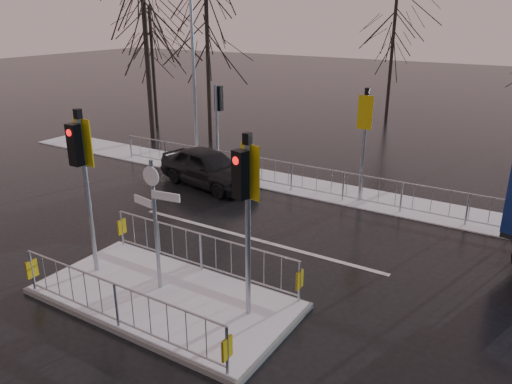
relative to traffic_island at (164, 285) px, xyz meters
The scene contains 11 objects.
ground 0.39m from the traffic_island, 42.90° to the right, with size 120.00×120.00×0.00m, color black.
snow_verge 8.60m from the traffic_island, 89.92° to the left, with size 30.00×2.00×0.04m, color white.
lane_markings 0.52m from the traffic_island, 88.07° to the right, with size 8.00×11.38×0.01m.
traffic_island is the anchor object (origin of this frame).
far_kerb_fixtures 8.11m from the traffic_island, 87.84° to the left, with size 18.00×0.65×3.83m.
car_far_lane 7.93m from the traffic_island, 119.58° to the left, with size 1.66×4.12×1.40m, color black.
tree_near_a 16.23m from the traffic_island, 133.66° to the left, with size 4.75×4.75×8.97m.
tree_near_b 15.57m from the traffic_island, 122.60° to the left, with size 4.00×4.00×7.55m.
tree_near_c 18.84m from the traffic_island, 132.79° to the left, with size 3.50×3.50×6.61m.
tree_far_a 22.52m from the traffic_island, 95.17° to the left, with size 3.75×3.75×7.08m.
street_lamp_left 12.17m from the traffic_island, 124.07° to the left, with size 1.25×0.18×8.20m.
Camera 1 is at (6.91, -7.23, 6.19)m, focal length 35.00 mm.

